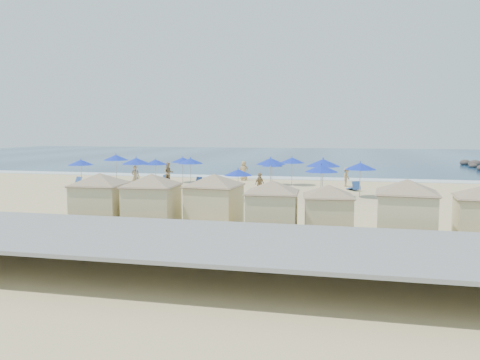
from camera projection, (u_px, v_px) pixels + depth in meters
name	position (u px, v px, depth m)	size (l,w,h in m)	color
ground	(216.00, 201.00, 30.32)	(160.00, 160.00, 0.00)	#D9C089
ocean	(298.00, 156.00, 83.70)	(160.00, 80.00, 0.06)	navy
surf_line	(259.00, 177.00, 45.36)	(160.00, 2.50, 0.08)	white
seawall	(117.00, 237.00, 17.15)	(160.00, 6.10, 1.22)	gray
trash_bin	(209.00, 209.00, 24.94)	(0.78, 0.78, 0.78)	black
cabana_0	(100.00, 194.00, 21.38)	(4.59, 4.59, 2.89)	beige
cabana_1	(152.00, 196.00, 20.84)	(4.63, 4.63, 2.91)	beige
cabana_2	(214.00, 196.00, 20.84)	(4.61, 4.61, 2.90)	beige
cabana_3	(272.00, 203.00, 19.42)	(4.38, 4.38, 2.75)	beige
cabana_4	(328.00, 206.00, 19.21)	(4.10, 4.10, 2.58)	beige
cabana_5	(407.00, 204.00, 18.20)	(4.68, 4.68, 2.95)	beige
umbrella_0	(116.00, 158.00, 41.16)	(2.23, 2.23, 2.54)	#A5A8AD
umbrella_1	(81.00, 162.00, 37.57)	(2.05, 2.05, 2.33)	#A5A8AD
umbrella_2	(155.00, 162.00, 38.98)	(1.98, 1.98, 2.25)	#A5A8AD
umbrella_3	(136.00, 161.00, 36.07)	(2.26, 2.26, 2.57)	#A5A8AD
umbrella_4	(183.00, 160.00, 41.12)	(2.03, 2.03, 2.31)	#A5A8AD
umbrella_5	(191.00, 161.00, 38.59)	(2.10, 2.10, 2.39)	#A5A8AD
umbrella_6	(238.00, 172.00, 30.31)	(1.89, 1.89, 2.15)	#A5A8AD
umbrella_7	(292.00, 160.00, 38.97)	(2.13, 2.13, 2.43)	#A5A8AD
umbrella_8	(271.00, 161.00, 35.23)	(2.29, 2.29, 2.61)	#A5A8AD
umbrella_9	(272.00, 164.00, 39.20)	(1.81, 1.81, 2.06)	#A5A8AD
umbrella_10	(360.00, 166.00, 31.75)	(2.18, 2.18, 2.49)	#A5A8AD
umbrella_11	(323.00, 163.00, 32.09)	(2.40, 2.40, 2.73)	#A5A8AD
umbrella_12	(321.00, 168.00, 30.10)	(2.16, 2.16, 2.46)	#A5A8AD
beach_chair_0	(82.00, 182.00, 39.51)	(0.92, 1.43, 0.73)	navy
beach_chair_1	(167.00, 180.00, 41.28)	(0.72, 1.38, 0.73)	navy
beach_chair_2	(201.00, 182.00, 39.54)	(1.02, 1.39, 0.70)	navy
beach_chair_3	(202.00, 191.00, 33.55)	(1.08, 1.54, 0.77)	navy
beach_chair_4	(269.00, 189.00, 34.41)	(0.78, 1.38, 0.72)	navy
beach_chair_5	(354.00, 187.00, 35.67)	(1.10, 1.50, 0.76)	navy
beachgoer_0	(136.00, 177.00, 36.54)	(0.68, 0.45, 1.87)	tan
beachgoer_1	(168.00, 173.00, 40.67)	(0.88, 0.68, 1.81)	tan
beachgoer_2	(260.00, 184.00, 33.21)	(0.94, 0.39, 1.60)	tan
beachgoer_3	(347.00, 177.00, 38.19)	(1.03, 0.59, 1.59)	tan
beachgoer_4	(244.00, 171.00, 43.04)	(0.88, 0.57, 1.80)	tan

